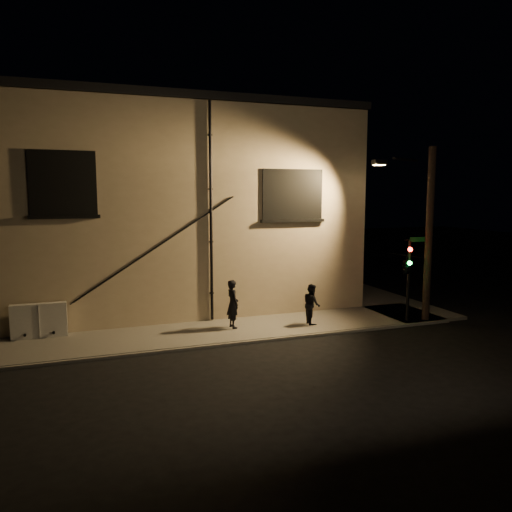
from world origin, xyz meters
name	(u,v)px	position (x,y,z in m)	size (l,w,h in m)	color
ground	(284,339)	(0.00, 0.00, 0.00)	(90.00, 90.00, 0.00)	black
sidewalk	(270,308)	(1.22, 4.39, 0.06)	(21.00, 16.00, 0.12)	#5E5A54
building	(155,206)	(-3.00, 8.99, 4.40)	(16.20, 12.23, 8.80)	tan
utility_cabinet	(39,321)	(-7.97, 2.70, 0.71)	(1.81, 0.30, 1.19)	beige
pedestrian_a	(233,304)	(-1.35, 1.64, 1.01)	(0.65, 0.43, 1.79)	black
pedestrian_b	(312,304)	(1.62, 1.15, 0.88)	(0.74, 0.58, 1.53)	black
traffic_signal	(406,266)	(5.12, 0.19, 2.30)	(1.29, 1.92, 3.25)	black
streetlamp_pole	(426,230)	(6.00, 0.28, 3.64)	(2.02, 1.38, 6.80)	black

